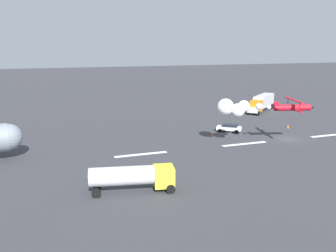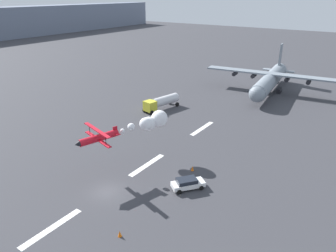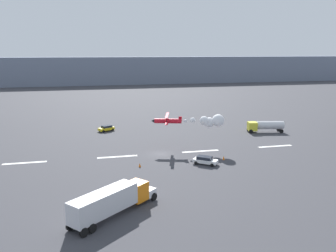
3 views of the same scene
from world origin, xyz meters
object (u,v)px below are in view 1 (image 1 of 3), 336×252
at_px(fuel_tanker_truck, 133,176).
at_px(traffic_cone_near, 288,126).
at_px(followme_car_yellow, 229,127).
at_px(stunt_biplane_red, 244,108).
at_px(traffic_cone_far, 212,134).
at_px(semi_truck_orange, 262,102).

xyz_separation_m(fuel_tanker_truck, traffic_cone_near, (-36.09, -20.47, -1.37)).
relative_size(followme_car_yellow, traffic_cone_near, 6.20).
bearing_deg(followme_car_yellow, stunt_biplane_red, 73.07).
relative_size(stunt_biplane_red, traffic_cone_far, 20.16).
height_order(stunt_biplane_red, fuel_tanker_truck, stunt_biplane_red).
distance_m(stunt_biplane_red, semi_truck_orange, 34.67).
xyz_separation_m(stunt_biplane_red, traffic_cone_far, (1.50, -7.85, -5.90)).
xyz_separation_m(fuel_tanker_truck, followme_car_yellow, (-23.90, -21.70, -0.93)).
bearing_deg(semi_truck_orange, fuel_tanker_truck, 42.56).
distance_m(fuel_tanker_truck, followme_car_yellow, 32.30).
bearing_deg(fuel_tanker_truck, traffic_cone_near, -150.44).
xyz_separation_m(traffic_cone_near, traffic_cone_far, (16.65, 0.65, 0.00)).
bearing_deg(traffic_cone_far, followme_car_yellow, -157.09).
distance_m(followme_car_yellow, traffic_cone_near, 12.26).
xyz_separation_m(semi_truck_orange, followme_car_yellow, (18.47, 17.20, -1.30)).
bearing_deg(traffic_cone_far, stunt_biplane_red, 100.85).
relative_size(stunt_biplane_red, fuel_tanker_truck, 1.58).
height_order(followme_car_yellow, traffic_cone_near, followme_car_yellow).
distance_m(fuel_tanker_truck, traffic_cone_far, 27.78).
relative_size(fuel_tanker_truck, traffic_cone_near, 12.75).
relative_size(semi_truck_orange, followme_car_yellow, 2.65).
bearing_deg(semi_truck_orange, stunt_biplane_red, 51.49).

